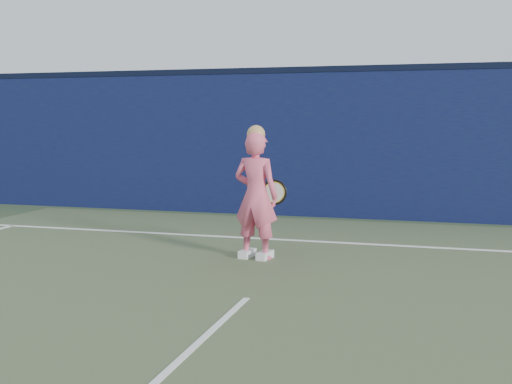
% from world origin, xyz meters
% --- Properties ---
extents(ground, '(80.00, 80.00, 0.00)m').
position_xyz_m(ground, '(0.00, 0.00, 0.00)').
color(ground, '#304128').
rests_on(ground, ground).
extents(backstop_wall, '(24.00, 0.40, 2.50)m').
position_xyz_m(backstop_wall, '(0.00, 6.50, 1.25)').
color(backstop_wall, '#0D0D3C').
rests_on(backstop_wall, ground).
extents(wall_cap, '(24.00, 0.42, 0.10)m').
position_xyz_m(wall_cap, '(0.00, 6.50, 2.55)').
color(wall_cap, black).
rests_on(wall_cap, backstop_wall).
extents(player, '(0.62, 0.46, 1.62)m').
position_xyz_m(player, '(-0.41, 2.75, 0.78)').
color(player, '#EA5B7A').
rests_on(player, ground).
extents(racket, '(0.61, 0.16, 0.33)m').
position_xyz_m(racket, '(-0.32, 3.18, 0.77)').
color(racket, black).
rests_on(racket, ground).
extents(court_lines, '(11.00, 12.04, 0.01)m').
position_xyz_m(court_lines, '(0.00, -0.33, 0.01)').
color(court_lines, white).
rests_on(court_lines, court_surface).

